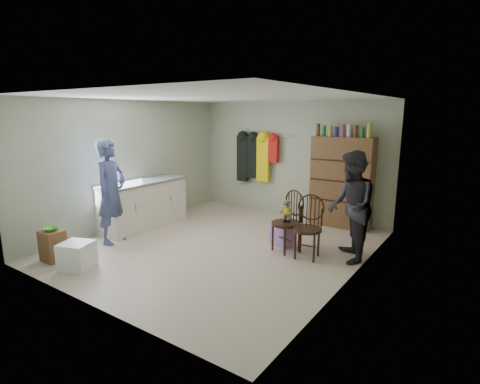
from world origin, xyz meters
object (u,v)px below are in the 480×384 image
Objects in this scene: counter at (144,204)px; dresser at (342,182)px; chair_far at (309,224)px; chair_front at (288,217)px.

counter is 0.90× the size of dresser.
chair_far is 0.48× the size of dresser.
counter is 1.86× the size of chair_far.
counter is 3.96m from dresser.
chair_far is at bearing -84.90° from dresser.
chair_front reaches higher than counter.
dresser reaches higher than counter.
chair_front is 0.40m from chair_far.
chair_far is (3.37, 0.41, 0.06)m from counter.
counter is at bearing 176.82° from chair_far.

